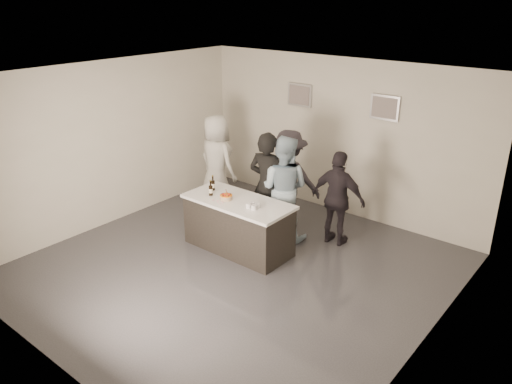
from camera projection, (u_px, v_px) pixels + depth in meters
floor at (236, 268)px, 7.94m from camera, size 6.00×6.00×0.00m
ceiling at (233, 77)px, 6.81m from camera, size 6.00×6.00×0.00m
wall_back at (338, 137)px, 9.53m from camera, size 6.00×0.04×3.00m
wall_front at (45, 258)px, 5.22m from camera, size 6.00×0.04×3.00m
wall_left at (112, 144)px, 9.13m from camera, size 0.04×6.00×3.00m
wall_right at (434, 239)px, 5.62m from camera, size 0.04×6.00×3.00m
picture_left at (300, 95)px, 9.77m from camera, size 0.54×0.04×0.44m
picture_right at (385, 108)px, 8.72m from camera, size 0.54×0.04×0.44m
bar_counter at (238, 225)px, 8.37m from camera, size 1.86×0.86×0.90m
cake at (226, 197)px, 8.21m from camera, size 0.21×0.21×0.07m
beer_bottle_a at (213, 183)px, 8.57m from camera, size 0.07×0.07×0.26m
beer_bottle_b at (211, 188)px, 8.34m from camera, size 0.07×0.07×0.26m
tumbler_cluster at (253, 205)px, 7.90m from camera, size 0.19×0.19×0.08m
candles at (217, 202)px, 8.14m from camera, size 0.24×0.08×0.01m
person_main_black at (267, 186)px, 8.66m from camera, size 0.75×0.55×1.91m
person_main_blue at (283, 188)px, 8.62m from camera, size 1.06×0.92×1.86m
person_guest_left at (217, 161)px, 9.95m from camera, size 0.99×0.72×1.88m
person_guest_right at (338, 199)px, 8.44m from camera, size 0.99×0.46×1.66m
person_guest_back at (288, 178)px, 9.13m from camera, size 1.33×1.02×1.81m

